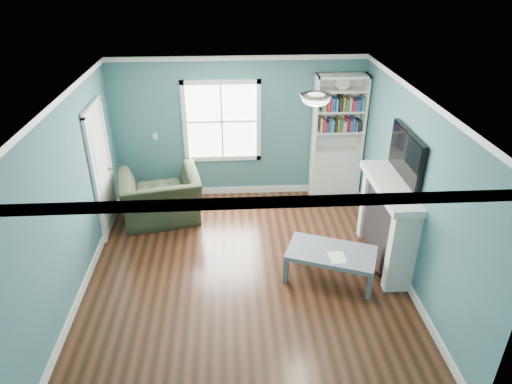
{
  "coord_description": "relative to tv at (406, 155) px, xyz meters",
  "views": [
    {
      "loc": [
        -0.17,
        -5.31,
        4.16
      ],
      "look_at": [
        0.18,
        0.4,
        1.11
      ],
      "focal_mm": 32.0,
      "sensor_mm": 36.0,
      "label": 1
    }
  ],
  "objects": [
    {
      "name": "recliner",
      "position": [
        -3.57,
        1.4,
        -1.16
      ],
      "size": [
        1.45,
        1.09,
        1.14
      ],
      "primitive_type": "imported",
      "rotation": [
        0.0,
        0.0,
        -2.94
      ],
      "color": "#222C1B",
      "rests_on": "ground"
    },
    {
      "name": "tv",
      "position": [
        0.0,
        0.0,
        0.0
      ],
      "size": [
        0.06,
        1.1,
        0.65
      ],
      "primitive_type": "cube",
      "color": "black",
      "rests_on": "fireplace"
    },
    {
      "name": "room_walls",
      "position": [
        -2.2,
        -0.2,
        -0.14
      ],
      "size": [
        5.0,
        5.0,
        5.0
      ],
      "color": "#3A6773",
      "rests_on": "ground"
    },
    {
      "name": "trim",
      "position": [
        -2.2,
        -0.2,
        -0.49
      ],
      "size": [
        4.5,
        5.0,
        2.6
      ],
      "color": "white",
      "rests_on": "ground"
    },
    {
      "name": "coffee_table",
      "position": [
        -0.99,
        -0.36,
        -1.34
      ],
      "size": [
        1.37,
        1.06,
        0.44
      ],
      "rotation": [
        0.0,
        0.0,
        -0.37
      ],
      "color": "#515961",
      "rests_on": "ground"
    },
    {
      "name": "floor",
      "position": [
        -2.2,
        -0.2,
        -1.72
      ],
      "size": [
        5.0,
        5.0,
        0.0
      ],
      "primitive_type": "plane",
      "color": "black",
      "rests_on": "ground"
    },
    {
      "name": "window",
      "position": [
        -2.5,
        2.29,
        -0.27
      ],
      "size": [
        1.4,
        0.06,
        1.5
      ],
      "color": "white",
      "rests_on": "room_walls"
    },
    {
      "name": "ceiling_fixture",
      "position": [
        -1.3,
        -0.1,
        0.82
      ],
      "size": [
        0.38,
        0.38,
        0.15
      ],
      "color": "white",
      "rests_on": "room_walls"
    },
    {
      "name": "door",
      "position": [
        -4.42,
        1.2,
        -0.65
      ],
      "size": [
        0.12,
        0.98,
        2.17
      ],
      "color": "silver",
      "rests_on": "ground"
    },
    {
      "name": "fireplace",
      "position": [
        -0.12,
        0.0,
        -1.09
      ],
      "size": [
        0.44,
        1.58,
        1.3
      ],
      "color": "black",
      "rests_on": "ground"
    },
    {
      "name": "light_switch",
      "position": [
        -3.7,
        2.28,
        -0.52
      ],
      "size": [
        0.08,
        0.01,
        0.12
      ],
      "primitive_type": "cube",
      "color": "white",
      "rests_on": "room_walls"
    },
    {
      "name": "paper_sheet",
      "position": [
        -0.95,
        -0.51,
        -1.28
      ],
      "size": [
        0.22,
        0.28,
        0.0
      ],
      "primitive_type": "cube",
      "rotation": [
        0.0,
        0.0,
        0.0
      ],
      "color": "white",
      "rests_on": "coffee_table"
    },
    {
      "name": "bookshelf",
      "position": [
        -0.43,
        2.1,
        -0.8
      ],
      "size": [
        0.9,
        0.35,
        2.31
      ],
      "color": "silver",
      "rests_on": "ground"
    }
  ]
}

